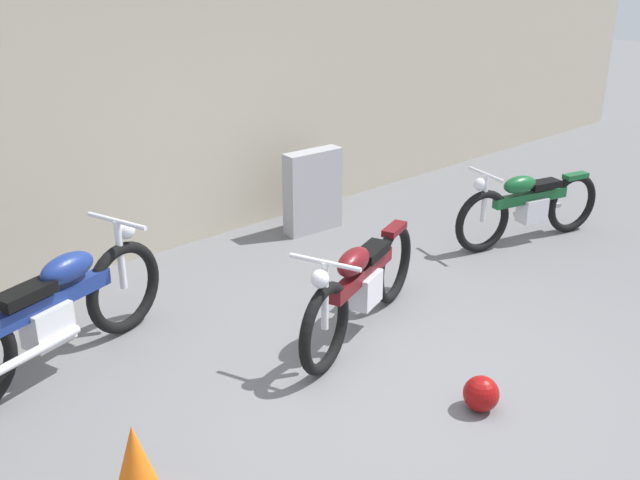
# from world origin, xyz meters

# --- Properties ---
(ground_plane) EXTENTS (40.00, 40.00, 0.00)m
(ground_plane) POSITION_xyz_m (0.00, 0.00, 0.00)
(ground_plane) COLOR slate
(building_wall) EXTENTS (18.00, 0.30, 2.73)m
(building_wall) POSITION_xyz_m (0.00, 3.47, 1.37)
(building_wall) COLOR #B2A893
(building_wall) RESTS_ON ground_plane
(stone_marker) EXTENTS (0.70, 0.25, 0.93)m
(stone_marker) POSITION_xyz_m (1.57, 2.72, 0.46)
(stone_marker) COLOR #9E9EA3
(stone_marker) RESTS_ON ground_plane
(helmet) EXTENTS (0.26, 0.26, 0.26)m
(helmet) POSITION_xyz_m (0.20, -0.66, 0.13)
(helmet) COLOR maroon
(helmet) RESTS_ON ground_plane
(traffic_cone) EXTENTS (0.32, 0.32, 0.55)m
(traffic_cone) POSITION_xyz_m (-2.07, 0.08, 0.28)
(traffic_cone) COLOR orange
(traffic_cone) RESTS_ON ground_plane
(motorcycle_green) EXTENTS (1.89, 0.70, 0.87)m
(motorcycle_green) POSITION_xyz_m (3.09, 0.93, 0.42)
(motorcycle_green) COLOR black
(motorcycle_green) RESTS_ON ground_plane
(motorcycle_blue) EXTENTS (2.17, 0.90, 1.01)m
(motorcycle_blue) POSITION_xyz_m (-1.79, 1.81, 0.48)
(motorcycle_blue) COLOR black
(motorcycle_blue) RESTS_ON ground_plane
(motorcycle_maroon) EXTENTS (1.96, 0.92, 0.93)m
(motorcycle_maroon) POSITION_xyz_m (0.32, 0.68, 0.45)
(motorcycle_maroon) COLOR black
(motorcycle_maroon) RESTS_ON ground_plane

